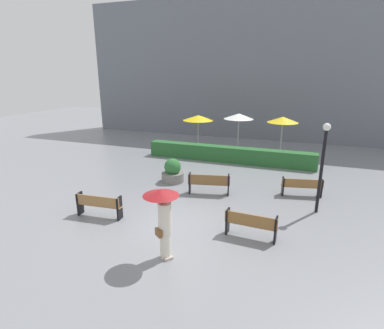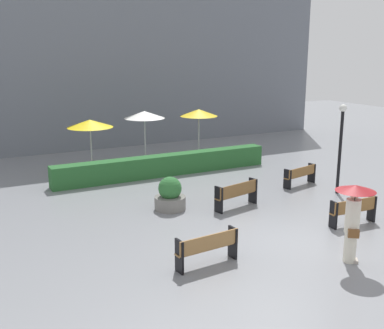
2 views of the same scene
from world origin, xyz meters
name	(u,v)px [view 1 (image 1 of 2)]	position (x,y,z in m)	size (l,w,h in m)	color
ground_plane	(174,223)	(0.00, 0.00, 0.00)	(60.00, 60.00, 0.00)	gray
bench_near_right	(251,224)	(2.76, -0.06, 0.52)	(1.71, 0.42, 0.88)	olive
bench_mid_center	(209,183)	(0.38, 3.08, 0.55)	(1.86, 0.75, 0.92)	brown
bench_far_right	(302,186)	(4.25, 4.26, 0.48)	(1.75, 0.71, 0.81)	olive
bench_near_left	(99,204)	(-2.82, -0.46, 0.52)	(1.80, 0.49, 0.88)	#9E7242
pedestrian_with_umbrella	(163,214)	(0.59, -2.03, 1.40)	(1.02, 1.02, 2.14)	silver
planter_pot	(173,172)	(-1.78, 4.06, 0.50)	(1.10, 1.10, 1.18)	slate
lamp_post	(323,158)	(4.84, 2.77, 2.16)	(0.28, 0.28, 3.48)	black
patio_umbrella_yellow	(198,118)	(-2.70, 10.63, 2.22)	(2.08, 2.08, 2.40)	silver
patio_umbrella_white	(239,116)	(0.04, 10.82, 2.43)	(1.96, 1.96, 2.61)	silver
patio_umbrella_yellow_far	(283,120)	(2.84, 10.48, 2.40)	(1.88, 1.88, 2.58)	silver
hedge_strip	(228,154)	(-0.01, 8.40, 0.46)	(10.05, 0.70, 0.92)	#28602D
building_facade	(254,69)	(0.00, 16.00, 5.39)	(28.00, 1.20, 10.78)	slate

